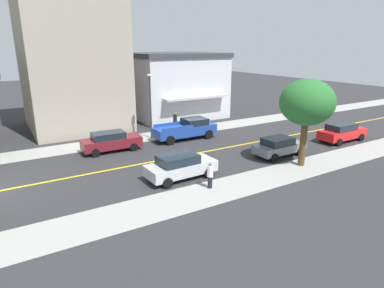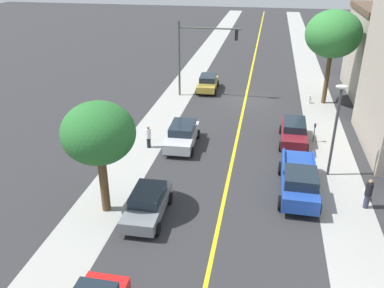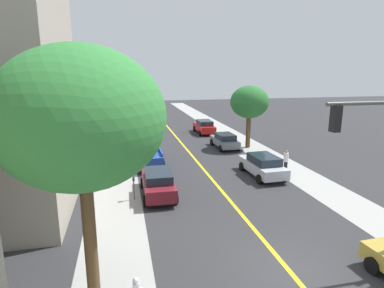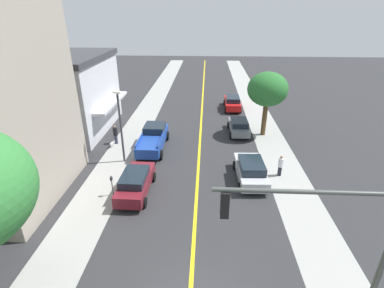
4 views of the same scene
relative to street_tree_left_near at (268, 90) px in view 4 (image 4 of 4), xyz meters
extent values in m
cube|color=silver|center=(-20.00, 0.46, -1.01)|extent=(9.36, 9.93, 6.81)
cube|color=#38383D|center=(-20.00, 0.46, 2.64)|extent=(9.66, 10.23, 0.50)
cube|color=#B7BABF|center=(-14.74, 0.46, -1.58)|extent=(1.16, 7.55, 0.24)
cylinder|color=brown|center=(0.00, 0.00, -2.88)|extent=(0.45, 0.45, 3.09)
ellipsoid|color=#286B2D|center=(0.00, 0.00, 0.04)|extent=(3.66, 3.66, 3.11)
cylinder|color=#4C4C51|center=(-11.50, -10.81, -3.84)|extent=(0.07, 0.07, 1.16)
cube|color=#2D2D33|center=(-11.50, -10.81, -3.14)|extent=(0.12, 0.18, 0.26)
cylinder|color=#474C47|center=(0.25, -19.31, -0.96)|extent=(0.20, 0.20, 6.92)
cylinder|color=#474C47|center=(-2.54, -19.31, 1.92)|extent=(5.58, 0.14, 0.14)
cube|color=black|center=(-4.93, -19.31, 1.42)|extent=(0.26, 0.32, 0.90)
sphere|color=red|center=(-4.93, -19.31, 1.72)|extent=(0.20, 0.20, 0.20)
sphere|color=yellow|center=(-4.93, -19.31, 1.42)|extent=(0.20, 0.20, 0.20)
sphere|color=green|center=(-4.93, -19.31, 1.12)|extent=(0.20, 0.20, 0.20)
cylinder|color=#38383D|center=(-12.01, -6.06, -1.68)|extent=(0.16, 0.16, 5.48)
ellipsoid|color=silver|center=(-12.01, -6.06, 1.21)|extent=(0.70, 0.36, 0.24)
cube|color=red|center=(-2.40, 7.87, -3.73)|extent=(1.75, 4.63, 0.75)
cube|color=#19232D|center=(-2.40, 7.64, -3.09)|extent=(1.53, 2.50, 0.53)
cylinder|color=black|center=(-3.25, 9.40, -4.10)|extent=(0.22, 0.64, 0.64)
cylinder|color=black|center=(-1.52, 9.39, -4.10)|extent=(0.22, 0.64, 0.64)
cylinder|color=black|center=(-3.27, 6.35, -4.10)|extent=(0.22, 0.64, 0.64)
cylinder|color=black|center=(-1.54, 6.34, -4.10)|extent=(0.22, 0.64, 0.64)
cube|color=maroon|center=(-10.05, -10.39, -3.73)|extent=(1.81, 4.63, 0.75)
cube|color=#19232D|center=(-10.06, -10.62, -3.10)|extent=(1.57, 2.51, 0.50)
cylinder|color=black|center=(-10.89, -8.86, -4.10)|extent=(0.23, 0.64, 0.64)
cylinder|color=black|center=(-9.16, -8.89, -4.10)|extent=(0.23, 0.64, 0.64)
cylinder|color=black|center=(-10.94, -11.89, -4.10)|extent=(0.23, 0.64, 0.64)
cylinder|color=black|center=(-9.21, -11.92, -4.10)|extent=(0.23, 0.64, 0.64)
cube|color=slate|center=(-2.34, 0.20, -3.79)|extent=(1.81, 4.19, 0.62)
cube|color=#19232D|center=(-2.34, -0.01, -3.23)|extent=(1.57, 2.27, 0.51)
cylinder|color=black|center=(-3.23, 1.55, -4.10)|extent=(0.23, 0.64, 0.64)
cylinder|color=black|center=(-1.50, 1.59, -4.10)|extent=(0.23, 0.64, 0.64)
cylinder|color=black|center=(-3.18, -1.19, -4.10)|extent=(0.23, 0.64, 0.64)
cylinder|color=black|center=(-1.45, -1.15, -4.10)|extent=(0.23, 0.64, 0.64)
cube|color=#B7BABF|center=(-2.33, -8.40, -3.75)|extent=(1.99, 4.56, 0.70)
cube|color=#19232D|center=(-2.32, -8.62, -3.13)|extent=(1.70, 2.49, 0.55)
cylinder|color=black|center=(-3.30, -6.94, -4.10)|extent=(0.24, 0.65, 0.64)
cylinder|color=black|center=(-1.46, -6.88, -4.10)|extent=(0.24, 0.65, 0.64)
cylinder|color=black|center=(-3.20, -9.91, -4.10)|extent=(0.24, 0.65, 0.64)
cylinder|color=black|center=(-1.36, -9.85, -4.10)|extent=(0.24, 0.65, 0.64)
cube|color=#1E429E|center=(-10.08, -3.67, -3.61)|extent=(1.96, 5.73, 0.83)
cube|color=#19232D|center=(-10.07, -2.64, -2.90)|extent=(1.77, 2.07, 0.59)
cube|color=#1E429E|center=(-10.96, -4.80, -3.07)|extent=(0.13, 2.97, 0.24)
cube|color=#1E429E|center=(-9.21, -4.82, -3.07)|extent=(0.13, 2.97, 0.24)
cylinder|color=black|center=(-11.01, -1.72, -4.02)|extent=(0.29, 0.80, 0.80)
cylinder|color=black|center=(-9.10, -1.74, -4.02)|extent=(0.29, 0.80, 0.80)
cylinder|color=black|center=(-11.05, -5.60, -4.02)|extent=(0.29, 0.80, 0.80)
cylinder|color=black|center=(-9.14, -5.62, -4.02)|extent=(0.29, 0.80, 0.80)
cylinder|color=black|center=(-0.09, -7.69, -4.06)|extent=(0.27, 0.27, 0.73)
cylinder|color=silver|center=(-0.09, -7.69, -3.36)|extent=(0.36, 0.36, 0.66)
sphere|color=#936B4C|center=(-0.09, -7.69, -2.93)|extent=(0.21, 0.21, 0.21)
cylinder|color=#33384C|center=(-13.61, -2.76, -4.03)|extent=(0.28, 0.28, 0.79)
cylinder|color=black|center=(-13.61, -2.76, -3.28)|extent=(0.38, 0.38, 0.72)
sphere|color=#936B4C|center=(-13.61, -2.76, -2.81)|extent=(0.22, 0.22, 0.22)
ellipsoid|color=silver|center=(-13.77, -3.55, -4.08)|extent=(0.26, 0.56, 0.24)
sphere|color=silver|center=(-13.78, -3.85, -4.01)|extent=(0.19, 0.19, 0.19)
cylinder|color=silver|center=(-13.77, -3.74, -4.31)|extent=(0.08, 0.08, 0.22)
cylinder|color=silver|center=(-13.76, -3.35, -4.31)|extent=(0.08, 0.08, 0.22)
camera|label=1|loc=(14.75, -17.88, 3.68)|focal=30.83mm
camera|label=2|loc=(-7.83, 16.70, 7.99)|focal=37.63mm
camera|label=3|loc=(-11.98, -28.68, 3.02)|focal=29.83mm
camera|label=4|loc=(-5.55, -26.54, 6.73)|focal=27.42mm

